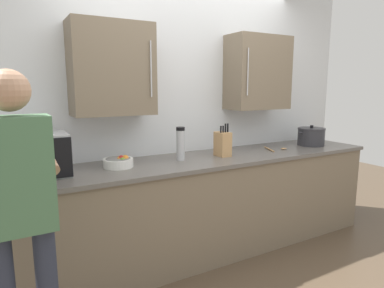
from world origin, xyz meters
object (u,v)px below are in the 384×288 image
(stock_pot, at_px, (311,137))
(microwave_oven, at_px, (20,157))
(knife_block, at_px, (223,144))
(thermos_flask, at_px, (181,144))
(wooden_spoon, at_px, (276,149))
(person_figure, at_px, (18,205))
(fruit_bowl, at_px, (119,162))

(stock_pot, bearing_deg, microwave_oven, 179.11)
(knife_block, xyz_separation_m, thermos_flask, (-0.43, 0.03, 0.03))
(knife_block, distance_m, stock_pot, 1.19)
(knife_block, distance_m, thermos_flask, 0.43)
(wooden_spoon, distance_m, stock_pot, 0.54)
(thermos_flask, xyz_separation_m, person_figure, (-1.31, -0.77, -0.08))
(microwave_oven, xyz_separation_m, wooden_spoon, (2.35, -0.06, -0.15))
(wooden_spoon, bearing_deg, fruit_bowl, 177.63)
(microwave_oven, relative_size, wooden_spoon, 3.03)
(stock_pot, relative_size, thermos_flask, 1.31)
(knife_block, height_order, wooden_spoon, knife_block)
(thermos_flask, height_order, person_figure, person_figure)
(wooden_spoon, height_order, thermos_flask, thermos_flask)
(stock_pot, distance_m, person_figure, 3.03)
(knife_block, relative_size, person_figure, 0.19)
(knife_block, bearing_deg, person_figure, -156.95)
(microwave_oven, relative_size, person_figure, 0.45)
(microwave_oven, bearing_deg, wooden_spoon, -1.52)
(microwave_oven, bearing_deg, fruit_bowl, 0.45)
(fruit_bowl, bearing_deg, wooden_spoon, -2.37)
(wooden_spoon, relative_size, stock_pot, 0.63)
(stock_pot, bearing_deg, wooden_spoon, -178.07)
(thermos_flask, bearing_deg, knife_block, -4.21)
(knife_block, relative_size, wooden_spoon, 1.26)
(person_figure, bearing_deg, fruit_bowl, 46.39)
(microwave_oven, xyz_separation_m, stock_pot, (2.89, -0.04, -0.06))
(thermos_flask, bearing_deg, wooden_spoon, -2.53)
(stock_pot, xyz_separation_m, person_figure, (-2.94, -0.74, -0.03))
(stock_pot, height_order, thermos_flask, thermos_flask)
(microwave_oven, height_order, fruit_bowl, microwave_oven)
(microwave_oven, distance_m, thermos_flask, 1.26)
(person_figure, bearing_deg, microwave_oven, 86.34)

